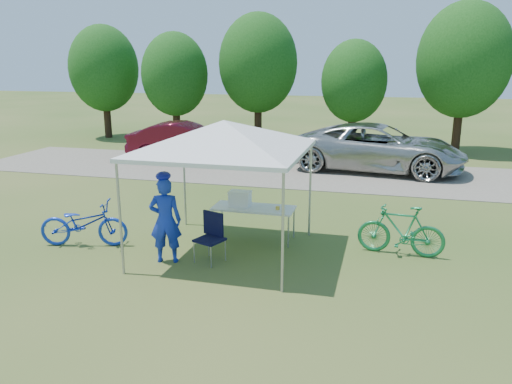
# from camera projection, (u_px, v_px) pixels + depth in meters

# --- Properties ---
(ground) EXTENTS (100.00, 100.00, 0.00)m
(ground) POSITION_uv_depth(u_px,v_px,m) (226.00, 252.00, 10.31)
(ground) COLOR #2D5119
(ground) RESTS_ON ground
(gravel_strip) EXTENTS (24.00, 5.00, 0.02)m
(gravel_strip) POSITION_uv_depth(u_px,v_px,m) (295.00, 172.00, 17.80)
(gravel_strip) COLOR gray
(gravel_strip) RESTS_ON ground
(canopy) EXTENTS (4.53, 4.53, 3.00)m
(canopy) POSITION_uv_depth(u_px,v_px,m) (224.00, 124.00, 9.64)
(canopy) COLOR #A5A5AA
(canopy) RESTS_ON ground
(treeline) EXTENTS (24.89, 4.28, 6.30)m
(treeline) POSITION_uv_depth(u_px,v_px,m) (314.00, 69.00, 22.64)
(treeline) COLOR #382314
(treeline) RESTS_ON ground
(folding_table) EXTENTS (1.79, 0.74, 0.73)m
(folding_table) POSITION_uv_depth(u_px,v_px,m) (254.00, 209.00, 10.94)
(folding_table) COLOR white
(folding_table) RESTS_ON ground
(folding_chair) EXTENTS (0.63, 0.66, 0.96)m
(folding_chair) POSITION_uv_depth(u_px,v_px,m) (211.00, 233.00, 9.79)
(folding_chair) COLOR black
(folding_chair) RESTS_ON ground
(cooler) EXTENTS (0.47, 0.32, 0.34)m
(cooler) POSITION_uv_depth(u_px,v_px,m) (240.00, 199.00, 10.96)
(cooler) COLOR white
(cooler) RESTS_ON folding_table
(ice_cream_cup) EXTENTS (0.09, 0.09, 0.07)m
(ice_cream_cup) POSITION_uv_depth(u_px,v_px,m) (278.00, 208.00, 10.73)
(ice_cream_cup) COLOR gold
(ice_cream_cup) RESTS_ON folding_table
(cyclist) EXTENTS (0.70, 0.55, 1.70)m
(cyclist) POSITION_uv_depth(u_px,v_px,m) (165.00, 220.00, 9.64)
(cyclist) COLOR #152EB1
(cyclist) RESTS_ON ground
(bike_blue) EXTENTS (1.96, 1.08, 0.98)m
(bike_blue) POSITION_uv_depth(u_px,v_px,m) (84.00, 224.00, 10.59)
(bike_blue) COLOR #1536B9
(bike_blue) RESTS_ON ground
(bike_green) EXTENTS (1.76, 0.63, 1.04)m
(bike_green) POSITION_uv_depth(u_px,v_px,m) (401.00, 230.00, 10.08)
(bike_green) COLOR #1B7B44
(bike_green) RESTS_ON ground
(minivan) EXTENTS (6.32, 3.46, 1.68)m
(minivan) POSITION_uv_depth(u_px,v_px,m) (378.00, 147.00, 17.83)
(minivan) COLOR #AFAFAA
(minivan) RESTS_ON gravel_strip
(sedan) EXTENTS (4.68, 2.10, 1.49)m
(sedan) POSITION_uv_depth(u_px,v_px,m) (186.00, 141.00, 19.83)
(sedan) COLOR #4F0D1A
(sedan) RESTS_ON gravel_strip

